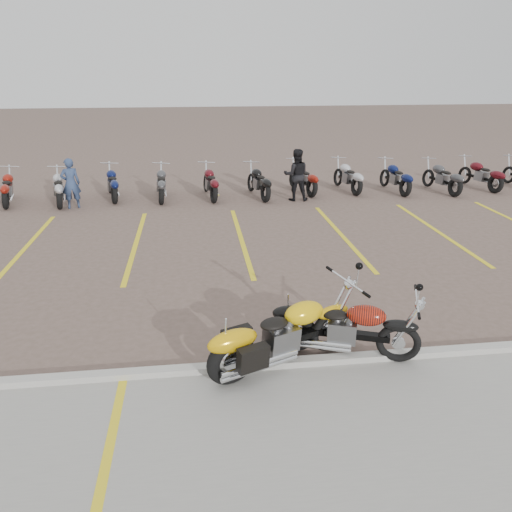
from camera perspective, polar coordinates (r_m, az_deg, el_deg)
The scene contains 9 objects.
ground at distance 9.39m, azimuth 0.71°, elevation -5.90°, with size 100.00×100.00×0.00m, color #725A51.
concrete_apron at distance 5.80m, azimuth 7.54°, elevation -26.08°, with size 60.00×5.00×0.01m, color #9E9B93.
curb at distance 7.64m, azimuth 2.83°, elevation -12.20°, with size 60.00×0.18×0.12m, color #ADAAA3.
parking_stripes at distance 13.06m, azimuth -1.71°, elevation 1.98°, with size 38.00×5.50×0.01m, color yellow, non-canonical shape.
yellow_cruiser at distance 7.42m, azimuth 2.61°, elevation -9.26°, with size 2.34×1.09×1.02m.
flame_cruiser at distance 7.82m, azimuth 9.76°, elevation -8.25°, with size 2.17×0.91×0.93m.
person_a at distance 16.82m, azimuth -20.42°, elevation 7.78°, with size 0.58×0.38×1.59m, color navy.
person_b at distance 16.80m, azimuth 4.61°, elevation 9.22°, with size 0.83×0.65×1.71m, color black.
bg_bike_row at distance 17.56m, azimuth 2.78°, elevation 8.75°, with size 22.40×2.08×1.10m.
Camera 1 is at (-1.17, -8.30, 4.23)m, focal length 35.00 mm.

